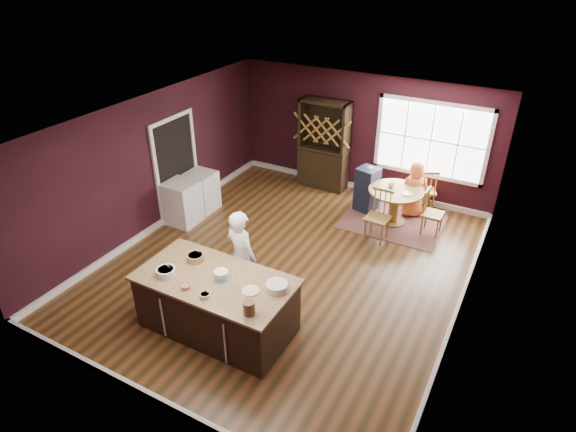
# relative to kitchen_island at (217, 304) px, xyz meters

# --- Properties ---
(room_shell) EXTENTS (7.00, 7.00, 7.00)m
(room_shell) POSITION_rel_kitchen_island_xyz_m (0.14, 1.96, 0.91)
(room_shell) COLOR brown
(room_shell) RESTS_ON ground
(window) EXTENTS (2.36, 0.10, 1.66)m
(window) POSITION_rel_kitchen_island_xyz_m (1.64, 5.43, 1.06)
(window) COLOR white
(window) RESTS_ON room_shell
(doorway) EXTENTS (0.08, 1.26, 2.13)m
(doorway) POSITION_rel_kitchen_island_xyz_m (-2.83, 2.56, 0.59)
(doorway) COLOR white
(doorway) RESTS_ON room_shell
(kitchen_island) EXTENTS (2.29, 1.20, 0.92)m
(kitchen_island) POSITION_rel_kitchen_island_xyz_m (0.00, 0.00, 0.00)
(kitchen_island) COLOR black
(kitchen_island) RESTS_ON ground
(dining_table) EXTENTS (1.11, 1.11, 0.75)m
(dining_table) POSITION_rel_kitchen_island_xyz_m (1.33, 4.31, 0.10)
(dining_table) COLOR brown
(dining_table) RESTS_ON ground
(baker) EXTENTS (0.66, 0.51, 1.62)m
(baker) POSITION_rel_kitchen_island_xyz_m (-0.06, 0.77, 0.37)
(baker) COLOR white
(baker) RESTS_ON ground
(layer_cake) EXTENTS (0.29, 0.29, 0.12)m
(layer_cake) POSITION_rel_kitchen_island_xyz_m (0.08, 0.05, 0.54)
(layer_cake) COLOR white
(layer_cake) RESTS_ON kitchen_island
(bowl_blue) EXTENTS (0.28, 0.28, 0.11)m
(bowl_blue) POSITION_rel_kitchen_island_xyz_m (-0.66, -0.27, 0.53)
(bowl_blue) COLOR white
(bowl_blue) RESTS_ON kitchen_island
(bowl_yellow) EXTENTS (0.26, 0.26, 0.10)m
(bowl_yellow) POSITION_rel_kitchen_island_xyz_m (-0.52, 0.23, 0.53)
(bowl_yellow) COLOR #AC7540
(bowl_yellow) RESTS_ON kitchen_island
(bowl_pink) EXTENTS (0.14, 0.14, 0.05)m
(bowl_pink) POSITION_rel_kitchen_island_xyz_m (-0.22, -0.38, 0.51)
(bowl_pink) COLOR silver
(bowl_pink) RESTS_ON kitchen_island
(bowl_olive) EXTENTS (0.14, 0.14, 0.05)m
(bowl_olive) POSITION_rel_kitchen_island_xyz_m (0.13, -0.40, 0.51)
(bowl_olive) COLOR beige
(bowl_olive) RESTS_ON kitchen_island
(drinking_glass) EXTENTS (0.08, 0.08, 0.16)m
(drinking_glass) POSITION_rel_kitchen_island_xyz_m (0.36, -0.05, 0.56)
(drinking_glass) COLOR silver
(drinking_glass) RESTS_ON kitchen_island
(dinner_plate) EXTENTS (0.25, 0.25, 0.02)m
(dinner_plate) POSITION_rel_kitchen_island_xyz_m (0.61, 0.00, 0.49)
(dinner_plate) COLOR beige
(dinner_plate) RESTS_ON kitchen_island
(white_tub) EXTENTS (0.31, 0.31, 0.11)m
(white_tub) POSITION_rel_kitchen_island_xyz_m (0.91, 0.20, 0.53)
(white_tub) COLOR silver
(white_tub) RESTS_ON kitchen_island
(stoneware_crock) EXTENTS (0.16, 0.16, 0.19)m
(stoneware_crock) POSITION_rel_kitchen_island_xyz_m (0.84, -0.39, 0.58)
(stoneware_crock) COLOR #4A2D1B
(stoneware_crock) RESTS_ON kitchen_island
(toy_figurine) EXTENTS (0.04, 0.04, 0.07)m
(toy_figurine) POSITION_rel_kitchen_island_xyz_m (0.75, -0.22, 0.52)
(toy_figurine) COLOR #FEE607
(toy_figurine) RESTS_ON kitchen_island
(rug) EXTENTS (2.01, 1.56, 0.01)m
(rug) POSITION_rel_kitchen_island_xyz_m (1.33, 4.31, -0.43)
(rug) COLOR brown
(rug) RESTS_ON ground
(chair_east) EXTENTS (0.39, 0.41, 0.95)m
(chair_east) POSITION_rel_kitchen_island_xyz_m (2.13, 4.26, 0.04)
(chair_east) COLOR brown
(chair_east) RESTS_ON ground
(chair_south) EXTENTS (0.45, 0.43, 1.04)m
(chair_south) POSITION_rel_kitchen_island_xyz_m (1.24, 3.51, 0.08)
(chair_south) COLOR brown
(chair_south) RESTS_ON ground
(chair_north) EXTENTS (0.55, 0.54, 1.00)m
(chair_north) POSITION_rel_kitchen_island_xyz_m (1.74, 5.15, 0.06)
(chair_north) COLOR brown
(chair_north) RESTS_ON ground
(seated_woman) EXTENTS (0.71, 0.62, 1.22)m
(seated_woman) POSITION_rel_kitchen_island_xyz_m (1.58, 4.82, 0.17)
(seated_woman) COLOR orange
(seated_woman) RESTS_ON ground
(high_chair) EXTENTS (0.50, 0.50, 1.02)m
(high_chair) POSITION_rel_kitchen_island_xyz_m (0.63, 4.57, 0.07)
(high_chair) COLOR black
(high_chair) RESTS_ON ground
(toddler) EXTENTS (0.18, 0.14, 0.26)m
(toddler) POSITION_rel_kitchen_island_xyz_m (0.58, 4.66, 0.37)
(toddler) COLOR #8CA5BF
(toddler) RESTS_ON high_chair
(table_plate) EXTENTS (0.21, 0.21, 0.02)m
(table_plate) POSITION_rel_kitchen_island_xyz_m (1.57, 4.24, 0.32)
(table_plate) COLOR beige
(table_plate) RESTS_ON dining_table
(table_cup) EXTENTS (0.16, 0.16, 0.10)m
(table_cup) POSITION_rel_kitchen_island_xyz_m (1.19, 4.40, 0.36)
(table_cup) COLOR white
(table_cup) RESTS_ON dining_table
(hutch) EXTENTS (1.13, 0.47, 2.08)m
(hutch) POSITION_rel_kitchen_island_xyz_m (-0.69, 5.18, 0.60)
(hutch) COLOR black
(hutch) RESTS_ON ground
(washer) EXTENTS (0.62, 0.60, 0.90)m
(washer) POSITION_rel_kitchen_island_xyz_m (-2.50, 2.24, 0.01)
(washer) COLOR white
(washer) RESTS_ON ground
(dryer) EXTENTS (0.59, 0.57, 0.86)m
(dryer) POSITION_rel_kitchen_island_xyz_m (-2.50, 2.88, -0.01)
(dryer) COLOR white
(dryer) RESTS_ON ground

